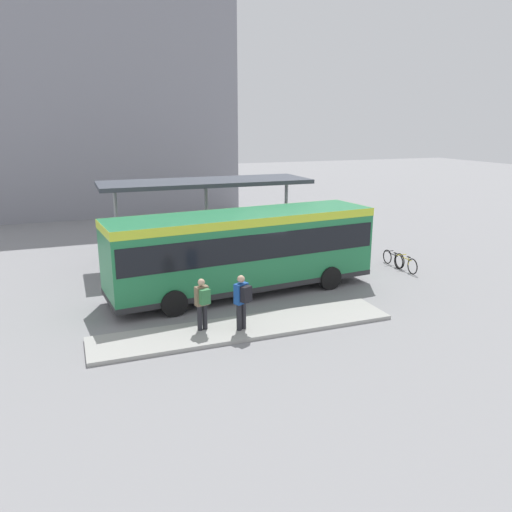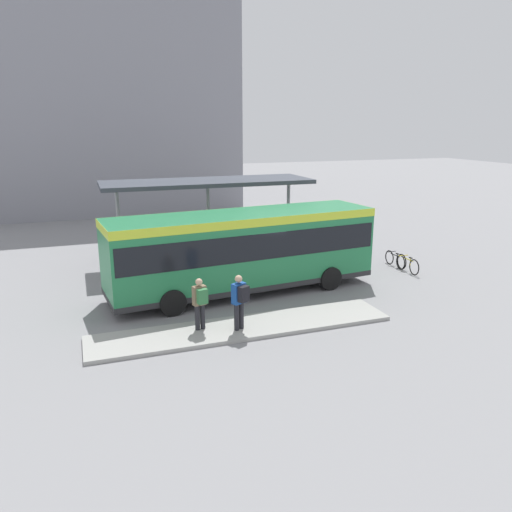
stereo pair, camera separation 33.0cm
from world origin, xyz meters
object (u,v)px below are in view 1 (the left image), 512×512
(city_bus, at_px, (244,246))
(pedestrian_companion, at_px, (242,299))
(bicycle_black, at_px, (393,259))
(bicycle_yellow, at_px, (406,263))
(pedestrian_waiting, at_px, (202,301))

(city_bus, relative_size, pedestrian_companion, 5.97)
(pedestrian_companion, distance_m, bicycle_black, 9.96)
(bicycle_yellow, bearing_deg, pedestrian_companion, 115.50)
(pedestrian_companion, relative_size, bicycle_black, 1.13)
(city_bus, distance_m, bicycle_black, 7.66)
(city_bus, xyz_separation_m, pedestrian_waiting, (-2.45, -3.23, -0.74))
(pedestrian_companion, distance_m, bicycle_yellow, 9.61)
(city_bus, height_order, bicycle_yellow, city_bus)
(city_bus, bearing_deg, pedestrian_companion, -115.91)
(city_bus, distance_m, pedestrian_waiting, 4.13)
(city_bus, height_order, pedestrian_waiting, city_bus)
(pedestrian_waiting, height_order, bicycle_black, pedestrian_waiting)
(city_bus, bearing_deg, pedestrian_waiting, -133.02)
(bicycle_yellow, bearing_deg, bicycle_black, 4.91)
(city_bus, bearing_deg, bicycle_black, 1.82)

